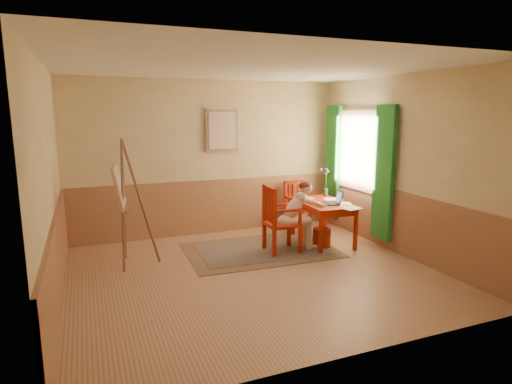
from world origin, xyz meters
name	(u,v)px	position (x,y,z in m)	size (l,w,h in m)	color
room	(254,175)	(0.00, 0.00, 1.40)	(5.04, 4.54, 2.84)	tan
wainscot	(235,225)	(0.00, 0.80, 0.50)	(5.00, 4.50, 1.00)	#AC7654
window	(357,162)	(2.42, 1.10, 1.35)	(0.12, 2.01, 2.20)	white
wall_portrait	(222,130)	(0.25, 2.20, 1.90)	(0.60, 0.05, 0.76)	tan
rug	(261,250)	(0.47, 0.90, 0.01)	(2.46, 1.69, 0.02)	#8C7251
table	(323,207)	(1.63, 0.90, 0.63)	(0.79, 1.24, 0.72)	#AF2008
chair_left	(279,220)	(0.71, 0.71, 0.54)	(0.51, 0.49, 1.09)	#AF2008
chair_back	(296,205)	(1.65, 1.92, 0.46)	(0.42, 0.44, 0.92)	#AF2008
figure	(298,213)	(1.04, 0.70, 0.63)	(0.84, 0.37, 1.14)	beige
laptop	(332,202)	(1.67, 0.68, 0.77)	(0.41, 0.30, 0.23)	#1E2338
papers	(332,202)	(1.75, 0.81, 0.72)	(0.78, 1.27, 0.00)	white
vase	(325,183)	(1.94, 1.37, 0.96)	(0.17, 0.26, 0.51)	#3F724C
wastebasket	(322,238)	(1.50, 0.69, 0.16)	(0.29, 0.29, 0.32)	#AA2D14
easel	(122,191)	(-1.64, 1.04, 1.10)	(0.66, 0.84, 1.87)	brown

